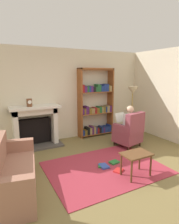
{
  "coord_description": "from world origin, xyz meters",
  "views": [
    {
      "loc": [
        -2.04,
        -2.83,
        1.97
      ],
      "look_at": [
        0.1,
        1.2,
        1.05
      ],
      "focal_mm": 30.3,
      "sensor_mm": 36.0,
      "label": 1
    }
  ],
  "objects_px": {
    "mantel_clock": "(29,103)",
    "sofa_floral": "(10,173)",
    "side_table": "(136,157)",
    "armchair_reading": "(130,132)",
    "bookshelf": "(96,105)",
    "seated_reader": "(126,124)",
    "fireplace": "(35,125)",
    "floor_lamp": "(132,95)"
  },
  "relations": [
    {
      "from": "armchair_reading",
      "to": "bookshelf",
      "type": "bearing_deg",
      "value": -88.57
    },
    {
      "from": "sofa_floral",
      "to": "side_table",
      "type": "distance_m",
      "value": 2.31
    },
    {
      "from": "seated_reader",
      "to": "side_table",
      "type": "xyz_separation_m",
      "value": [
        -0.87,
        -1.39,
        -0.22
      ]
    },
    {
      "from": "bookshelf",
      "to": "seated_reader",
      "type": "distance_m",
      "value": 1.29
    },
    {
      "from": "fireplace",
      "to": "seated_reader",
      "type": "relative_size",
      "value": 1.18
    },
    {
      "from": "bookshelf",
      "to": "side_table",
      "type": "height_order",
      "value": "bookshelf"
    },
    {
      "from": "mantel_clock",
      "to": "sofa_floral",
      "type": "bearing_deg",
      "value": -111.59
    },
    {
      "from": "fireplace",
      "to": "side_table",
      "type": "height_order",
      "value": "fireplace"
    },
    {
      "from": "sofa_floral",
      "to": "floor_lamp",
      "type": "height_order",
      "value": "floor_lamp"
    },
    {
      "from": "armchair_reading",
      "to": "side_table",
      "type": "distance_m",
      "value": 1.56
    },
    {
      "from": "bookshelf",
      "to": "seated_reader",
      "type": "xyz_separation_m",
      "value": [
        0.29,
        -1.19,
        -0.38
      ]
    },
    {
      "from": "bookshelf",
      "to": "sofa_floral",
      "type": "distance_m",
      "value": 3.47
    },
    {
      "from": "fireplace",
      "to": "floor_lamp",
      "type": "height_order",
      "value": "floor_lamp"
    },
    {
      "from": "fireplace",
      "to": "seated_reader",
      "type": "height_order",
      "value": "seated_reader"
    },
    {
      "from": "sofa_floral",
      "to": "side_table",
      "type": "xyz_separation_m",
      "value": [
        2.22,
        -0.64,
        0.08
      ]
    },
    {
      "from": "side_table",
      "to": "seated_reader",
      "type": "bearing_deg",
      "value": 57.95
    },
    {
      "from": "fireplace",
      "to": "side_table",
      "type": "distance_m",
      "value": 2.89
    },
    {
      "from": "seated_reader",
      "to": "floor_lamp",
      "type": "relative_size",
      "value": 0.72
    },
    {
      "from": "mantel_clock",
      "to": "floor_lamp",
      "type": "bearing_deg",
      "value": -10.57
    },
    {
      "from": "floor_lamp",
      "to": "armchair_reading",
      "type": "bearing_deg",
      "value": -133.07
    },
    {
      "from": "fireplace",
      "to": "mantel_clock",
      "type": "distance_m",
      "value": 0.66
    },
    {
      "from": "fireplace",
      "to": "seated_reader",
      "type": "bearing_deg",
      "value": -27.38
    },
    {
      "from": "side_table",
      "to": "floor_lamp",
      "type": "bearing_deg",
      "value": 52.12
    },
    {
      "from": "armchair_reading",
      "to": "fireplace",
      "type": "bearing_deg",
      "value": -41.57
    },
    {
      "from": "mantel_clock",
      "to": "seated_reader",
      "type": "relative_size",
      "value": 0.18
    },
    {
      "from": "armchair_reading",
      "to": "sofa_floral",
      "type": "distance_m",
      "value": 3.18
    },
    {
      "from": "armchair_reading",
      "to": "seated_reader",
      "type": "relative_size",
      "value": 0.85
    },
    {
      "from": "fireplace",
      "to": "sofa_floral",
      "type": "bearing_deg",
      "value": -114.1
    },
    {
      "from": "armchair_reading",
      "to": "seated_reader",
      "type": "distance_m",
      "value": 0.23
    },
    {
      "from": "side_table",
      "to": "mantel_clock",
      "type": "bearing_deg",
      "value": 121.49
    },
    {
      "from": "mantel_clock",
      "to": "armchair_reading",
      "type": "relative_size",
      "value": 0.21
    },
    {
      "from": "fireplace",
      "to": "sofa_floral",
      "type": "height_order",
      "value": "fireplace"
    },
    {
      "from": "bookshelf",
      "to": "seated_reader",
      "type": "relative_size",
      "value": 1.89
    },
    {
      "from": "mantel_clock",
      "to": "seated_reader",
      "type": "height_order",
      "value": "mantel_clock"
    },
    {
      "from": "fireplace",
      "to": "mantel_clock",
      "type": "height_order",
      "value": "mantel_clock"
    },
    {
      "from": "bookshelf",
      "to": "seated_reader",
      "type": "height_order",
      "value": "bookshelf"
    },
    {
      "from": "mantel_clock",
      "to": "floor_lamp",
      "type": "relative_size",
      "value": 0.13
    },
    {
      "from": "mantel_clock",
      "to": "side_table",
      "type": "relative_size",
      "value": 0.36
    },
    {
      "from": "seated_reader",
      "to": "floor_lamp",
      "type": "distance_m",
      "value": 1.07
    },
    {
      "from": "mantel_clock",
      "to": "sofa_floral",
      "type": "xyz_separation_m",
      "value": [
        -0.72,
        -1.81,
        -0.92
      ]
    },
    {
      "from": "floor_lamp",
      "to": "seated_reader",
      "type": "bearing_deg",
      "value": -140.15
    },
    {
      "from": "seated_reader",
      "to": "floor_lamp",
      "type": "bearing_deg",
      "value": -152.33
    }
  ]
}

